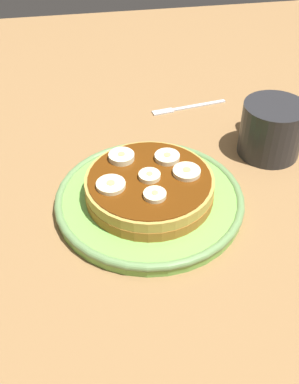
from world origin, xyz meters
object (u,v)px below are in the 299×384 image
Objects in this scene: plate at (149,199)px; banana_slice_5 at (121,157)px; pancake_stack at (149,186)px; banana_slice_3 at (186,171)px; banana_slice_4 at (167,157)px; banana_slice_2 at (111,185)px; banana_slice_1 at (158,195)px; fork at (185,107)px; banana_slice_0 at (148,176)px; coffee_mug at (271,127)px.

banana_slice_5 is (4.34, 2.86, 3.83)cm from plate.
banana_slice_3 is at bearing -91.73° from pancake_stack.
pancake_stack is 4.55cm from banana_slice_4.
plate is 6.14cm from banana_slice_2.
fork is (26.09, -9.65, -4.44)cm from banana_slice_1.
pancake_stack is 5.21cm from banana_slice_2.
banana_slice_4 is at bearing -61.31° from banana_slice_2.
fork is at bearing -24.20° from pancake_stack.
banana_slice_1 is at bearing 159.70° from fork.
banana_slice_4 is at bearing -40.73° from plate.
fork is at bearing -24.27° from banana_slice_0.
banana_slice_1 is 0.21× the size of fork.
banana_slice_1 is at bearing 123.33° from coffee_mug.
banana_slice_5 reaches higher than pancake_stack.
banana_slice_3 reaches higher than pancake_stack.
banana_slice_5 is at bearing 33.43° from plate.
coffee_mug is at bearing -56.67° from banana_slice_1.
banana_slice_0 and banana_slice_4 have the same top height.
banana_slice_5 reaches higher than banana_slice_2.
banana_slice_5 reaches higher than banana_slice_3.
pancake_stack is 6.00× the size of banana_slice_1.
pancake_stack is 1.24× the size of fork.
banana_slice_4 is at bearing -43.49° from pancake_stack.
banana_slice_2 is (-0.97, 4.68, -0.02)cm from banana_slice_0.
banana_slice_0 is at bearing 90.48° from banana_slice_3.
fork is at bearing -35.20° from banana_slice_5.
pancake_stack is at bearing 155.80° from fork.
coffee_mug is (8.77, -19.04, 3.03)cm from plate.
banana_slice_5 is at bearing 32.86° from banana_slice_0.
fork is at bearing -13.46° from banana_slice_3.
plate is 1.98× the size of coffee_mug.
banana_slice_0 is at bearing 147.85° from pancake_stack.
banana_slice_1 is 0.22× the size of coffee_mug.
pancake_stack reaches higher than fork.
banana_slice_5 is at bearing 22.15° from banana_slice_1.
banana_slice_0 is at bearing 50.65° from plate.
banana_slice_2 is at bearing 103.54° from pancake_stack.
banana_slice_3 is (-0.14, -4.65, 1.71)cm from pancake_stack.
plate is at bearing -146.57° from banana_slice_5.
pancake_stack is 4.59× the size of banana_slice_2.
banana_slice_5 is (4.05, 2.84, 1.82)cm from pancake_stack.
banana_slice_1 is (-3.82, -0.36, 1.71)cm from pancake_stack.
banana_slice_1 is at bearing 130.64° from banana_slice_3.
plate is 3.75cm from banana_slice_0.
banana_slice_2 is at bearing 101.75° from banana_slice_0.
pancake_stack is 1.34× the size of coffee_mug.
fork is (18.22, -12.85, -4.55)cm from banana_slice_5.
banana_slice_5 is 22.36cm from coffee_mug.
plate is 1.84× the size of fork.
banana_slice_3 is 1.04× the size of banana_slice_5.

